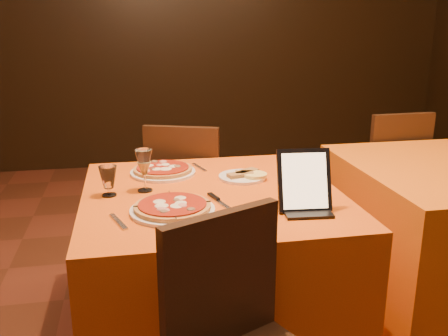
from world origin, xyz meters
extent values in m
cube|color=black|center=(0.00, 3.50, 1.40)|extent=(6.00, 0.01, 2.80)
cube|color=#DE550E|center=(-0.01, 0.36, 0.38)|extent=(1.10, 1.10, 0.75)
cylinder|color=white|center=(-0.20, 0.16, 0.76)|extent=(0.33, 0.33, 0.01)
cylinder|color=#AD4C23|center=(-0.20, 0.16, 0.77)|extent=(0.30, 0.30, 0.02)
cylinder|color=white|center=(-0.20, 0.67, 0.76)|extent=(0.31, 0.31, 0.01)
cylinder|color=#AD4C23|center=(-0.20, 0.67, 0.77)|extent=(0.28, 0.28, 0.02)
cylinder|color=white|center=(0.16, 0.53, 0.76)|extent=(0.22, 0.22, 0.01)
cylinder|color=olive|center=(0.16, 0.53, 0.77)|extent=(0.14, 0.14, 0.02)
cube|color=black|center=(0.30, 0.09, 0.87)|extent=(0.21, 0.12, 0.24)
cube|color=#B0B1B7|center=(0.00, 0.19, 0.75)|extent=(0.09, 0.24, 0.01)
cube|color=#B1B0B7|center=(-0.41, 0.09, 0.75)|extent=(0.07, 0.16, 0.01)
cube|color=silver|center=(-0.01, 0.73, 0.75)|extent=(0.06, 0.15, 0.01)
camera|label=1|loc=(-0.34, -1.65, 1.46)|focal=40.00mm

